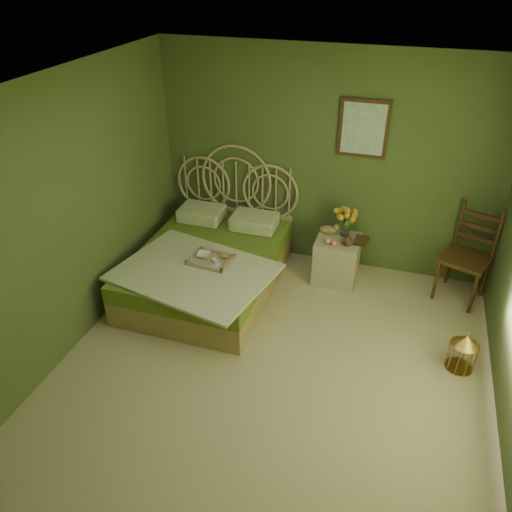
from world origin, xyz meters
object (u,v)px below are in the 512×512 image
(chair, at_px, (468,248))
(birdcage, at_px, (463,352))
(nightstand, at_px, (338,253))
(bed, at_px, (209,263))

(chair, distance_m, birdcage, 1.35)
(nightstand, bearing_deg, birdcage, -39.37)
(bed, relative_size, birdcage, 5.66)
(nightstand, xyz_separation_m, chair, (1.40, 0.13, 0.25))
(nightstand, bearing_deg, chair, 5.48)
(bed, relative_size, nightstand, 2.29)
(chair, height_order, birdcage, chair)
(bed, bearing_deg, birdcage, -11.18)
(chair, xyz_separation_m, birdcage, (0.00, -1.28, -0.41))
(chair, bearing_deg, bed, -144.70)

